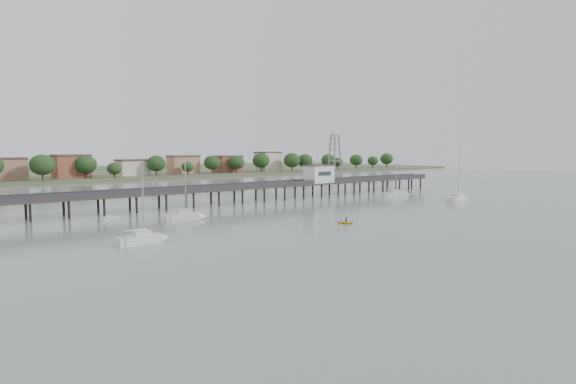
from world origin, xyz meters
The scene contains 13 objects.
ground_plane centered at (0.00, 0.00, 0.00)m, with size 500.00×500.00×0.00m, color slate.
pier centered at (0.00, 60.00, 3.79)m, with size 150.00×5.00×5.50m.
pier_building centered at (25.00, 60.00, 6.67)m, with size 8.40×5.40×5.30m.
lattice_tower centered at (31.50, 60.00, 11.10)m, with size 3.20×3.20×15.50m.
sailboat_b centered at (-27.22, 41.67, 0.65)m, with size 7.82×4.13×12.48m.
sailboat_e centered at (41.98, 43.99, 0.64)m, with size 7.99×5.22×12.84m.
sailboat_a centered at (-43.47, 24.06, 0.65)m, with size 7.37×2.31×12.18m.
sailboat_d centered at (45.96, 26.72, 0.63)m, with size 9.56×3.76×15.27m.
white_tender centered at (-39.65, 49.92, 0.37)m, with size 3.38×2.39×1.21m.
yellow_dinghy centered at (-7.44, 18.29, 0.00)m, with size 2.10×0.61×2.95m, color yellow.
dinghy_occupant centered at (-7.44, 18.29, 0.00)m, with size 0.41×1.13×0.27m, color black.
mooring_buoys centered at (6.50, 29.65, 0.08)m, with size 74.57×27.67×0.39m.
far_shore centered at (0.36, 239.58, 0.95)m, with size 500.00×170.00×10.40m.
Camera 1 is at (-72.34, -42.90, 13.79)m, focal length 30.00 mm.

